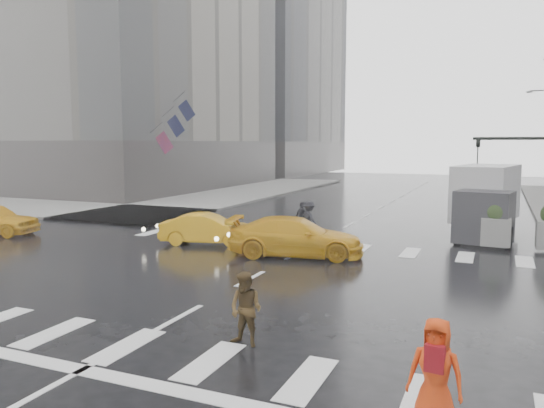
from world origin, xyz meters
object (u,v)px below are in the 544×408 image
at_px(pedestrian_brown, 246,309).
at_px(pedestrian_orange, 436,373).
at_px(box_truck, 485,199).
at_px(taxi_mid, 207,229).

xyz_separation_m(pedestrian_brown, pedestrian_orange, (3.99, -1.81, 0.07)).
height_order(pedestrian_brown, box_truck, box_truck).
bearing_deg(pedestrian_orange, pedestrian_brown, 161.44).
distance_m(pedestrian_brown, pedestrian_orange, 4.38).
bearing_deg(pedestrian_brown, pedestrian_orange, -16.70).
bearing_deg(pedestrian_brown, box_truck, 82.97).
xyz_separation_m(pedestrian_brown, box_truck, (4.23, 15.99, 0.93)).
bearing_deg(taxi_mid, box_truck, -74.55).
relative_size(taxi_mid, box_truck, 0.65).
bearing_deg(taxi_mid, pedestrian_brown, -162.04).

